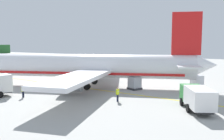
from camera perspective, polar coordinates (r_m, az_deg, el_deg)
airliner_foreground at (r=39.47m, az=-6.41°, el=0.85°), size 33.06×39.22×11.90m
service_truck_fuel at (r=27.33m, az=19.56°, el=-6.06°), size 6.32×5.02×2.57m
cargo_container_near at (r=41.35m, az=19.60°, el=-2.56°), size 2.46×2.46×2.13m
cargo_container_mid at (r=37.49m, az=5.45°, el=-3.12°), size 2.26×2.26×2.12m
crew_marshaller at (r=29.66m, az=1.34°, el=-5.55°), size 0.63×0.24×1.77m
crew_loader_left at (r=33.93m, az=-20.50°, el=-4.54°), size 0.62×0.31×1.68m
apron_guide_line at (r=36.53m, az=-1.86°, el=-4.94°), size 0.30×60.00×0.01m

